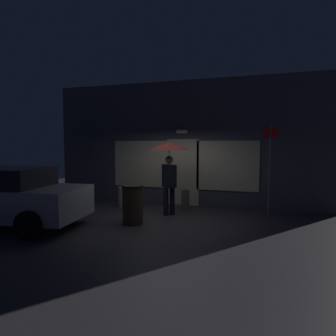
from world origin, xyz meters
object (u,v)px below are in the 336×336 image
at_px(street_sign_post, 270,165).
at_px(person_with_umbrella, 169,157).
at_px(sidewalk_bollard, 185,199).
at_px(sidewalk_bollard_2, 122,197).
at_px(trash_bin, 133,204).

bearing_deg(street_sign_post, person_with_umbrella, -165.41).
bearing_deg(sidewalk_bollard, person_with_umbrella, -99.40).
height_order(person_with_umbrella, sidewalk_bollard, person_with_umbrella).
distance_m(sidewalk_bollard_2, trash_bin, 2.23).
bearing_deg(sidewalk_bollard_2, trash_bin, -55.17).
distance_m(sidewalk_bollard, sidewalk_bollard_2, 2.06).
distance_m(street_sign_post, trash_bin, 3.95).
relative_size(sidewalk_bollard, trash_bin, 0.59).
xyz_separation_m(street_sign_post, sidewalk_bollard_2, (-4.55, -0.15, -1.14)).
relative_size(person_with_umbrella, sidewalk_bollard_2, 3.20).
height_order(sidewalk_bollard, trash_bin, trash_bin).
xyz_separation_m(person_with_umbrella, trash_bin, (-0.55, -1.27, -1.18)).
relative_size(sidewalk_bollard_2, trash_bin, 0.65).
bearing_deg(sidewalk_bollard_2, sidewalk_bollard, 14.04).
bearing_deg(person_with_umbrella, sidewalk_bollard, -57.49).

